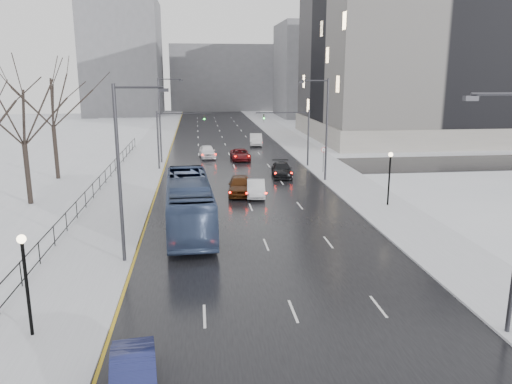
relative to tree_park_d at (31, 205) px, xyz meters
name	(u,v)px	position (x,y,z in m)	size (l,w,h in m)	color
road	(228,152)	(17.80, 26.00, 0.02)	(16.00, 150.00, 0.04)	black
cross_road	(235,168)	(17.80, 14.00, 0.02)	(130.00, 10.00, 0.04)	black
sidewalk_left	(150,153)	(7.30, 26.00, 0.08)	(5.00, 150.00, 0.16)	silver
sidewalk_right	(304,150)	(28.30, 26.00, 0.08)	(5.00, 150.00, 0.16)	silver
park_strip	(77,154)	(-2.20, 26.00, 0.06)	(14.00, 150.00, 0.12)	white
tree_park_d	(31,205)	(0.00, 0.00, 0.00)	(8.75, 8.75, 12.50)	black
tree_park_e	(58,180)	(-0.40, 10.00, 0.00)	(9.45, 9.45, 13.50)	black
iron_fence	(80,205)	(4.80, -4.00, 0.91)	(0.06, 70.00, 1.30)	black
streetlight_r_mid	(324,125)	(25.97, 6.00, 5.62)	(2.95, 0.25, 10.00)	#2D2D33
streetlight_l_near	(123,166)	(9.63, -14.00, 5.62)	(2.95, 0.25, 10.00)	#2D2D33
streetlight_l_far	(162,116)	(9.63, 18.00, 5.62)	(2.95, 0.25, 10.00)	#2D2D33
lamppost_l	(25,271)	(6.80, -22.00, 2.94)	(0.36, 0.36, 4.28)	black
lamppost_r_mid	(390,171)	(28.80, -4.00, 2.94)	(0.36, 0.36, 4.28)	black
mast_signal_right	(299,131)	(25.13, 14.00, 4.11)	(6.10, 0.33, 6.50)	#2D2D33
mast_signal_left	(168,133)	(10.47, 14.00, 4.11)	(6.10, 0.33, 6.50)	#2D2D33
no_uturn_sign	(324,152)	(27.00, 10.00, 2.30)	(0.60, 0.06, 2.70)	#2D2D33
civic_building	(438,68)	(52.80, 38.00, 11.21)	(41.00, 31.00, 24.80)	gray
bldg_far_right	(328,70)	(45.80, 81.00, 11.00)	(24.00, 20.00, 22.00)	slate
bldg_far_left	(124,58)	(-4.20, 91.00, 14.00)	(18.00, 22.00, 28.00)	slate
bldg_far_center	(224,78)	(21.80, 106.00, 9.00)	(30.00, 18.00, 18.00)	slate
sedan_left_near	(134,378)	(11.40, -26.43, 0.75)	(1.50, 4.29, 1.41)	navy
bus	(189,203)	(13.00, -7.94, 1.81)	(2.97, 12.69, 3.53)	#354668
sedan_center_near	(240,185)	(17.30, 1.39, 0.88)	(1.98, 4.92, 1.68)	#43210B
sedan_right_near	(256,188)	(18.64, 0.61, 0.76)	(1.52, 4.36, 1.44)	silver
sedan_right_cross	(240,154)	(18.90, 19.27, 0.71)	(2.23, 4.83, 1.34)	#5D1014
sedan_right_far	(282,170)	(22.30, 8.71, 0.76)	(2.01, 4.94, 1.43)	black
sedan_center_far	(207,151)	(14.88, 21.32, 0.84)	(1.88, 4.67, 1.59)	white
sedan_right_distant	(256,139)	(22.30, 31.75, 0.88)	(1.78, 5.10, 1.68)	silver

